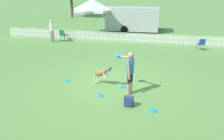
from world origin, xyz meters
The scene contains 14 objects.
ground_plane centered at (0.00, 0.00, 0.00)m, with size 240.00×240.00×0.00m, color #5B8C42.
handler_person centered at (0.84, -0.72, 1.11)m, with size 0.90×0.95×1.74m.
leaping_dog centered at (-0.43, -0.23, 0.59)m, with size 1.13×0.59×0.97m.
frisbee_near_handler centered at (-0.21, -1.22, 0.01)m, with size 0.26×0.26×0.02m.
frisbee_near_dog centered at (0.51, -0.24, 0.01)m, with size 0.26×0.26×0.02m.
frisbee_midfield centered at (-2.10, -0.13, 0.01)m, with size 0.26×0.26×0.02m.
frisbee_far_scatter centered at (1.92, -1.90, 0.01)m, with size 0.26×0.26×0.02m.
backpack_on_grass centered at (1.02, -1.76, 0.18)m, with size 0.34×0.24×0.37m.
picket_fence centered at (0.00, 7.74, 0.40)m, with size 21.78×0.04×0.80m.
folding_chair_blue_left centered at (-5.59, 7.06, 0.56)m, with size 0.61×0.62×0.93m.
folding_chair_center centered at (4.65, 6.80, 0.48)m, with size 0.52×0.53×0.79m.
canopy_tent_main centered at (-4.13, 10.22, 2.54)m, with size 2.62×2.62×3.09m.
spectator_standing centered at (-6.35, 6.71, 1.05)m, with size 0.41×0.27×1.72m.
equipment_trailer centered at (-0.89, 12.44, 1.20)m, with size 5.77×2.30×2.26m.
Camera 1 is at (1.99, -8.68, 4.06)m, focal length 35.00 mm.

